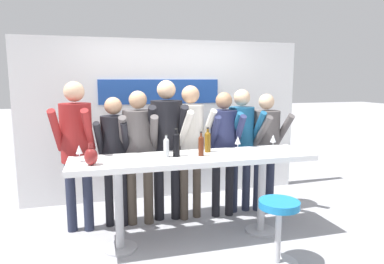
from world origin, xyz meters
TOP-DOWN VIEW (x-y plane):
  - ground_plane at (0.00, 0.00)m, footprint 40.00×40.00m
  - back_wall at (-0.00, 1.60)m, footprint 4.27×0.12m
  - tasting_table at (0.00, 0.00)m, footprint 2.67×0.67m
  - bar_stool at (0.65, -0.72)m, footprint 0.41×0.41m
  - person_far_left at (-1.26, 0.59)m, footprint 0.49×0.60m
  - person_left at (-0.83, 0.62)m, footprint 0.44×0.54m
  - person_center_left at (-0.54, 0.60)m, footprint 0.49×0.58m
  - person_center at (-0.18, 0.66)m, footprint 0.52×0.62m
  - person_center_right at (0.12, 0.61)m, footprint 0.46×0.58m
  - person_right at (0.56, 0.58)m, footprint 0.43×0.53m
  - person_far_right at (0.84, 0.67)m, footprint 0.42×0.53m
  - person_rightmost at (1.20, 0.65)m, footprint 0.52×0.60m
  - wine_bottle_0 at (-0.31, 0.01)m, footprint 0.06×0.06m
  - wine_bottle_1 at (0.20, 0.15)m, footprint 0.07×0.07m
  - wine_bottle_2 at (-0.20, 0.03)m, footprint 0.08×0.08m
  - wine_bottle_3 at (0.07, -0.02)m, footprint 0.06×0.06m
  - wine_glass_0 at (1.01, 0.10)m, footprint 0.07×0.07m
  - wine_glass_1 at (-1.20, 0.03)m, footprint 0.07×0.07m
  - wine_glass_2 at (0.55, 0.10)m, footprint 0.07×0.07m
  - decorative_vase at (-1.09, -0.13)m, footprint 0.13×0.13m

SIDE VIEW (x-z plane):
  - ground_plane at x=0.00m, z-range 0.00..0.00m
  - bar_stool at x=0.65m, z-range 0.11..0.77m
  - tasting_table at x=0.00m, z-range 0.36..1.34m
  - person_rightmost at x=1.20m, z-range 0.19..1.81m
  - person_left at x=-0.83m, z-range 0.20..1.81m
  - person_right at x=0.56m, z-range 0.20..1.86m
  - person_center_left at x=-0.54m, z-range 0.20..1.88m
  - person_far_right at x=0.84m, z-range 0.21..1.89m
  - decorative_vase at x=-1.09m, z-range 0.96..1.18m
  - person_center_right at x=0.12m, z-range 0.22..1.96m
  - wine_bottle_0 at x=-0.31m, z-range 0.97..1.23m
  - wine_bottle_3 at x=0.07m, z-range 0.97..1.24m
  - wine_glass_0 at x=1.01m, z-range 1.02..1.20m
  - wine_glass_1 at x=-1.20m, z-range 1.02..1.20m
  - wine_glass_2 at x=0.55m, z-range 1.02..1.20m
  - wine_bottle_1 at x=0.20m, z-range 0.97..1.26m
  - person_center at x=-0.18m, z-range 0.21..2.02m
  - person_far_left at x=-1.26m, z-range 0.22..2.01m
  - wine_bottle_2 at x=-0.20m, z-range 0.97..1.28m
  - back_wall at x=0.00m, z-range 0.01..2.41m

